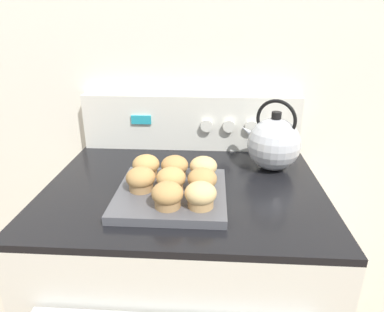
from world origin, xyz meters
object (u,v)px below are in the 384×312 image
(stove_range, at_px, (185,303))
(muffin_r2_c0, at_px, (146,166))
(muffin_r0_c1, at_px, (167,195))
(muffin_r1_c1, at_px, (171,180))
(muffin_r2_c2, at_px, (203,168))
(muffin_pan, at_px, (171,194))
(muffin_r2_c1, at_px, (175,167))
(muffin_r1_c0, at_px, (141,179))
(muffin_r0_c2, at_px, (201,195))
(muffin_r1_c2, at_px, (202,181))
(tea_kettle, at_px, (273,143))

(stove_range, distance_m, muffin_r2_c0, 0.51)
(muffin_r0_c1, xyz_separation_m, muffin_r1_c1, (-0.00, 0.08, 0.00))
(muffin_r2_c0, height_order, muffin_r2_c2, same)
(muffin_pan, relative_size, muffin_r1_c1, 3.73)
(muffin_r2_c1, bearing_deg, muffin_r1_c0, -133.11)
(muffin_r0_c2, bearing_deg, muffin_r1_c0, 154.29)
(muffin_r2_c0, distance_m, muffin_r2_c1, 0.08)
(muffin_r1_c0, bearing_deg, muffin_r1_c2, 0.99)
(stove_range, relative_size, muffin_r1_c0, 11.88)
(muffin_pan, xyz_separation_m, tea_kettle, (0.29, 0.21, 0.07))
(stove_range, relative_size, muffin_r0_c1, 11.88)
(stove_range, xyz_separation_m, muffin_r1_c2, (0.05, -0.09, 0.50))
(muffin_pan, relative_size, muffin_r1_c2, 3.73)
(muffin_pan, xyz_separation_m, muffin_r2_c2, (0.08, 0.08, 0.04))
(muffin_r1_c2, bearing_deg, tea_kettle, 44.66)
(muffin_r0_c2, xyz_separation_m, tea_kettle, (0.21, 0.28, 0.03))
(muffin_r1_c2, height_order, muffin_r2_c1, same)
(muffin_pan, distance_m, muffin_r0_c2, 0.12)
(muffin_pan, xyz_separation_m, muffin_r1_c1, (-0.00, 0.00, 0.04))
(muffin_r1_c0, xyz_separation_m, muffin_r2_c1, (0.08, 0.08, 0.00))
(muffin_r0_c1, distance_m, tea_kettle, 0.41)
(muffin_r0_c2, xyz_separation_m, muffin_r1_c2, (0.00, 0.08, 0.00))
(muffin_r1_c2, height_order, muffin_r2_c0, same)
(muffin_r1_c0, relative_size, muffin_r2_c0, 1.00)
(muffin_pan, xyz_separation_m, muffin_r1_c0, (-0.08, -0.00, 0.04))
(muffin_r1_c1, relative_size, muffin_r2_c1, 1.00)
(muffin_r2_c0, relative_size, muffin_r2_c1, 1.00)
(muffin_r0_c2, xyz_separation_m, muffin_r1_c1, (-0.08, 0.08, 0.00))
(stove_range, bearing_deg, muffin_r2_c2, -7.28)
(muffin_r0_c1, xyz_separation_m, muffin_r1_c2, (0.08, 0.08, 0.00))
(muffin_r1_c2, distance_m, muffin_r2_c2, 0.08)
(stove_range, relative_size, muffin_r0_c2, 11.88)
(muffin_r0_c1, distance_m, muffin_r1_c0, 0.11)
(stove_range, height_order, muffin_r1_c0, muffin_r1_c0)
(muffin_r0_c2, height_order, tea_kettle, tea_kettle)
(muffin_r0_c1, xyz_separation_m, muffin_r0_c2, (0.08, 0.01, 0.00))
(muffin_r0_c2, relative_size, muffin_r2_c2, 1.00)
(muffin_pan, distance_m, muffin_r2_c0, 0.12)
(muffin_r1_c2, bearing_deg, muffin_r2_c1, 134.47)
(muffin_r2_c1, bearing_deg, muffin_r0_c2, -63.83)
(muffin_r2_c2, bearing_deg, muffin_pan, -135.26)
(muffin_r1_c1, xyz_separation_m, muffin_r2_c1, (0.00, 0.08, 0.00))
(stove_range, bearing_deg, muffin_r0_c1, -98.40)
(muffin_r2_c1, bearing_deg, muffin_r1_c2, -45.53)
(muffin_r2_c0, height_order, tea_kettle, tea_kettle)
(muffin_r0_c2, bearing_deg, stove_range, 107.62)
(stove_range, relative_size, muffin_r2_c1, 11.88)
(muffin_r1_c2, distance_m, muffin_r2_c1, 0.11)
(muffin_r2_c1, bearing_deg, stove_range, 11.36)
(muffin_r2_c1, bearing_deg, muffin_pan, -90.16)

